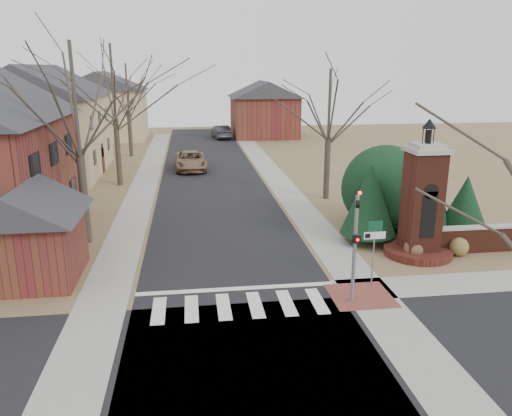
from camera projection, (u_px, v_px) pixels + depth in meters
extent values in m
plane|color=olive|center=(242.00, 316.00, 18.01)|extent=(120.00, 120.00, 0.00)
cube|color=black|center=(212.00, 182.00, 38.99)|extent=(8.00, 70.00, 0.01)
cube|color=black|center=(252.00, 363.00, 15.14)|extent=(120.00, 8.00, 0.01)
cube|color=silver|center=(240.00, 306.00, 18.77)|extent=(8.00, 2.20, 0.02)
cube|color=silver|center=(236.00, 289.00, 20.20)|extent=(8.00, 0.35, 0.02)
cube|color=gray|center=(278.00, 180.00, 39.65)|extent=(2.00, 60.00, 0.02)
cube|color=gray|center=(144.00, 184.00, 38.32)|extent=(2.00, 60.00, 0.02)
cube|color=brown|center=(361.00, 296.00, 19.57)|extent=(2.40, 2.40, 0.02)
cylinder|color=slate|center=(355.00, 250.00, 18.56)|extent=(0.14, 0.14, 4.20)
imported|color=black|center=(357.00, 200.00, 18.03)|extent=(0.15, 0.18, 0.90)
sphere|color=#FF0C05|center=(360.00, 193.00, 17.73)|extent=(0.14, 0.14, 0.14)
cube|color=black|center=(357.00, 239.00, 18.25)|extent=(0.28, 0.16, 0.30)
sphere|color=#FF0C05|center=(358.00, 240.00, 18.16)|extent=(0.11, 0.11, 0.11)
cylinder|color=slate|center=(373.00, 255.00, 20.28)|extent=(0.06, 0.06, 2.60)
cube|color=silver|center=(375.00, 235.00, 20.03)|extent=(0.90, 0.03, 0.30)
cube|color=black|center=(368.00, 236.00, 19.97)|extent=(0.22, 0.02, 0.18)
cube|color=#0E4329|center=(375.00, 226.00, 19.92)|extent=(0.60, 0.03, 0.40)
cylinder|color=#542518|center=(417.00, 251.00, 23.88)|extent=(3.20, 3.20, 0.36)
cube|color=#542518|center=(422.00, 204.00, 23.25)|extent=(1.50, 1.50, 5.00)
cube|color=black|center=(428.00, 215.00, 22.64)|extent=(0.70, 0.10, 2.20)
cube|color=gray|center=(427.00, 150.00, 22.55)|extent=(1.70, 1.70, 0.20)
cube|color=gray|center=(427.00, 146.00, 22.50)|extent=(1.30, 1.30, 0.20)
cylinder|color=black|center=(428.00, 137.00, 22.39)|extent=(0.20, 0.20, 0.60)
cone|color=black|center=(429.00, 123.00, 22.23)|extent=(0.64, 0.64, 0.45)
cube|color=#542518|center=(506.00, 239.00, 24.34)|extent=(7.50, 0.40, 1.20)
cube|color=gray|center=(507.00, 226.00, 24.16)|extent=(7.50, 0.50, 0.10)
cube|color=#CBB287|center=(45.00, 136.00, 41.16)|extent=(9.00, 12.00, 6.40)
cube|color=maroon|center=(28.00, 248.00, 20.83)|extent=(4.00, 4.00, 2.80)
cube|color=#CBB287|center=(104.00, 115.00, 61.43)|extent=(10.00, 8.00, 6.00)
cube|color=#CBB287|center=(74.00, 82.00, 58.46)|extent=(0.75, 0.75, 3.08)
cube|color=maroon|center=(264.00, 117.00, 64.13)|extent=(8.00, 8.00, 5.00)
cube|color=maroon|center=(248.00, 91.00, 61.39)|extent=(0.75, 0.75, 2.80)
cylinder|color=#473D33|center=(367.00, 238.00, 25.54)|extent=(0.20, 0.20, 0.50)
cone|color=black|center=(370.00, 199.00, 24.98)|extent=(2.80, 2.80, 3.60)
cylinder|color=#473D33|center=(418.00, 228.00, 27.10)|extent=(0.20, 0.20, 0.50)
cone|color=black|center=(422.00, 186.00, 26.46)|extent=(3.40, 3.40, 4.20)
cylinder|color=#473D33|center=(462.00, 232.00, 26.40)|extent=(0.20, 0.20, 0.50)
cone|color=black|center=(465.00, 202.00, 25.96)|extent=(2.40, 2.40, 2.80)
sphere|color=black|center=(385.00, 185.00, 27.56)|extent=(4.80, 4.80, 4.80)
cylinder|color=#473D33|center=(84.00, 196.00, 25.04)|extent=(0.40, 0.40, 4.83)
cylinder|color=#473D33|center=(118.00, 152.00, 37.41)|extent=(0.40, 0.40, 5.04)
cylinder|color=#473D33|center=(130.00, 134.00, 49.83)|extent=(0.40, 0.40, 4.41)
cylinder|color=#473D33|center=(327.00, 168.00, 33.65)|extent=(0.40, 0.40, 4.20)
imported|color=#89664A|center=(191.00, 161.00, 43.55)|extent=(2.81, 5.78, 1.58)
imported|color=#313338|center=(221.00, 132.00, 62.73)|extent=(2.45, 5.22, 1.65)
sphere|color=brown|center=(414.00, 249.00, 23.37)|extent=(0.93, 0.93, 0.93)
sphere|color=olive|center=(459.00, 247.00, 23.66)|extent=(0.90, 0.90, 0.90)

